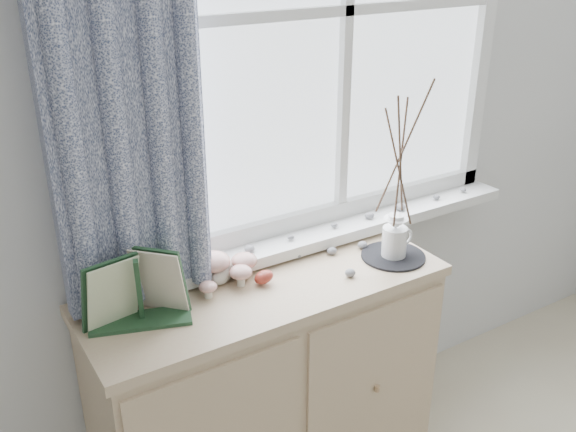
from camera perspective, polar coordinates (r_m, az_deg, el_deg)
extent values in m
cube|color=silver|center=(2.17, -1.89, 8.16)|extent=(4.00, 0.04, 2.60)
cube|color=white|center=(2.25, 4.99, 17.81)|extent=(1.30, 0.01, 1.40)
cube|color=white|center=(2.41, 5.39, -0.91)|extent=(1.45, 0.16, 0.04)
cube|color=#0A153A|center=(1.77, -15.17, 16.12)|extent=(0.44, 0.06, 1.61)
cube|color=tan|center=(2.33, -1.75, -15.51)|extent=(1.17, 0.43, 0.81)
cube|color=tan|center=(2.09, -1.90, -6.52)|extent=(1.20, 0.45, 0.03)
cube|color=beige|center=(2.33, 7.61, -15.92)|extent=(0.55, 0.01, 0.75)
cylinder|color=beige|center=(2.09, -6.58, -4.95)|extent=(0.03, 0.03, 0.07)
ellipsoid|color=#921B04|center=(2.07, -6.63, -4.06)|extent=(0.11, 0.11, 0.06)
cylinder|color=beige|center=(2.07, -4.21, -5.61)|extent=(0.03, 0.03, 0.05)
ellipsoid|color=#921B04|center=(2.05, -4.23, -5.00)|extent=(0.08, 0.08, 0.04)
cylinder|color=beige|center=(2.02, -7.10, -6.74)|extent=(0.03, 0.03, 0.04)
ellipsoid|color=#921B04|center=(2.01, -7.13, -6.26)|extent=(0.06, 0.06, 0.03)
cylinder|color=beige|center=(2.12, -3.90, -4.67)|extent=(0.03, 0.03, 0.06)
ellipsoid|color=#921B04|center=(2.10, -3.92, -3.97)|extent=(0.09, 0.09, 0.05)
ellipsoid|color=tan|center=(2.10, -3.94, -5.03)|extent=(0.05, 0.04, 0.06)
ellipsoid|color=tan|center=(2.14, -5.77, -4.51)|extent=(0.05, 0.04, 0.06)
ellipsoid|color=maroon|center=(2.07, -2.17, -5.45)|extent=(0.05, 0.04, 0.06)
cylinder|color=black|center=(2.27, 9.33, -3.53)|extent=(0.22, 0.22, 0.01)
cylinder|color=silver|center=(2.24, 9.43, -2.26)|extent=(0.10, 0.10, 0.10)
cone|color=silver|center=(2.21, 9.55, -0.65)|extent=(0.09, 0.09, 0.04)
cylinder|color=silver|center=(2.21, 9.58, -0.20)|extent=(0.05, 0.05, 0.02)
torus|color=silver|center=(2.27, 10.35, -1.85)|extent=(0.07, 0.02, 0.06)
ellipsoid|color=gray|center=(2.13, 5.55, -5.07)|extent=(0.04, 0.03, 0.03)
ellipsoid|color=gray|center=(2.26, 3.92, -3.13)|extent=(0.04, 0.03, 0.03)
ellipsoid|color=gray|center=(2.27, 9.70, -3.37)|extent=(0.04, 0.03, 0.03)
ellipsoid|color=gray|center=(2.23, 0.80, -3.48)|extent=(0.04, 0.03, 0.03)
ellipsoid|color=gray|center=(2.31, 6.63, -2.58)|extent=(0.04, 0.03, 0.03)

